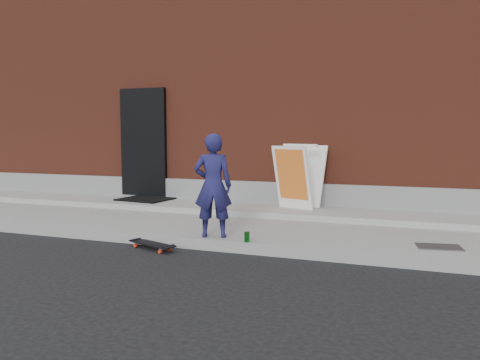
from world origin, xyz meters
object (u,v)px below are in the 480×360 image
at_px(skateboard, 152,244).
at_px(soda_can, 247,237).
at_px(pizza_sign, 299,176).
at_px(child, 213,186).

relative_size(skateboard, soda_can, 5.75).
xyz_separation_m(pizza_sign, soda_can, (-0.14, -2.47, -0.61)).
bearing_deg(pizza_sign, skateboard, -117.80).
relative_size(pizza_sign, soda_can, 8.51).
distance_m(child, pizza_sign, 2.43).
distance_m(child, skateboard, 1.16).
xyz_separation_m(skateboard, pizza_sign, (1.43, 2.71, 0.75)).
distance_m(child, soda_can, 0.86).
bearing_deg(skateboard, pizza_sign, 62.20).
bearing_deg(skateboard, soda_can, 10.40).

